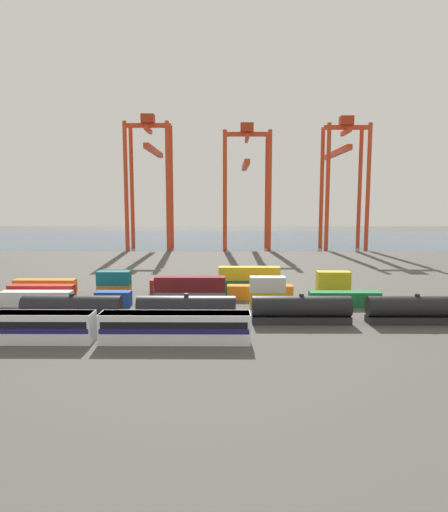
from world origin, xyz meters
The scene contains 26 objects.
ground_plane centered at (0.00, 40.00, 0.00)m, with size 420.00×420.00×0.00m, color #4C4944.
harbour_water centered at (0.00, 137.59, 0.00)m, with size 400.00×110.00×0.01m, color #384C60.
passenger_train centered at (-7.52, -21.19, 2.14)m, with size 39.31×3.14×3.90m.
freight_tank_row centered at (20.19, -12.00, 2.12)m, with size 82.92×2.99×4.45m.
shipping_container_2 centered at (-23.84, -1.54, 1.30)m, with size 12.10×2.44×2.60m, color silver.
shipping_container_3 centered at (-10.53, -1.54, 1.30)m, with size 6.04×2.44×2.60m, color #1C4299.
shipping_container_4 centered at (2.78, -1.54, 1.30)m, with size 12.10×2.44×2.60m, color slate.
shipping_container_5 centered at (2.78, -1.54, 3.90)m, with size 12.10×2.44×2.60m, color maroon.
shipping_container_6 centered at (16.08, -1.54, 1.30)m, with size 6.04×2.44×2.60m, color gold.
shipping_container_7 centered at (16.08, -1.54, 3.90)m, with size 6.04×2.44×2.60m, color silver.
shipping_container_8 centered at (29.39, -1.54, 1.30)m, with size 12.10×2.44×2.60m, color #197538.
shipping_container_11 centered at (-25.42, 4.24, 1.30)m, with size 12.10×2.44×2.60m, color #AD211C.
shipping_container_12 centered at (-11.87, 4.24, 1.30)m, with size 6.04×2.44×2.60m, color orange.
shipping_container_13 centered at (-11.87, 4.24, 3.90)m, with size 6.04×2.44×2.60m, color #146066.
shipping_container_14 centered at (1.68, 4.24, 1.30)m, with size 12.10×2.44×2.60m, color #146066.
shipping_container_15 centered at (15.23, 4.24, 1.30)m, with size 12.10×2.44×2.60m, color orange.
shipping_container_16 centered at (28.78, 4.24, 1.30)m, with size 6.04×2.44×2.60m, color gold.
shipping_container_17 centered at (28.78, 4.24, 3.90)m, with size 6.04×2.44×2.60m, color gold.
shipping_container_18 centered at (-27.20, 10.02, 1.30)m, with size 12.10×2.44×2.60m, color orange.
shipping_container_19 centered at (-13.63, 10.02, 1.30)m, with size 6.04×2.44×2.60m, color #AD211C.
shipping_container_20 centered at (-0.06, 10.02, 1.30)m, with size 12.10×2.44×2.60m, color #AD211C.
shipping_container_21 centered at (13.51, 10.02, 1.30)m, with size 12.10×2.44×2.60m, color #197538.
shipping_container_22 centered at (13.51, 10.02, 3.90)m, with size 12.10×2.44×2.60m, color gold.
gantry_crane_west centered at (-20.52, 94.84, 30.69)m, with size 17.02×36.82×50.23m.
gantry_crane_central centered at (16.38, 94.76, 28.23)m, with size 17.97×36.11×47.01m.
gantry_crane_east centered at (53.27, 95.41, 30.38)m, with size 16.39×40.34×49.43m.
Camera 1 is at (9.24, -75.68, 17.94)m, focal length 30.77 mm.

